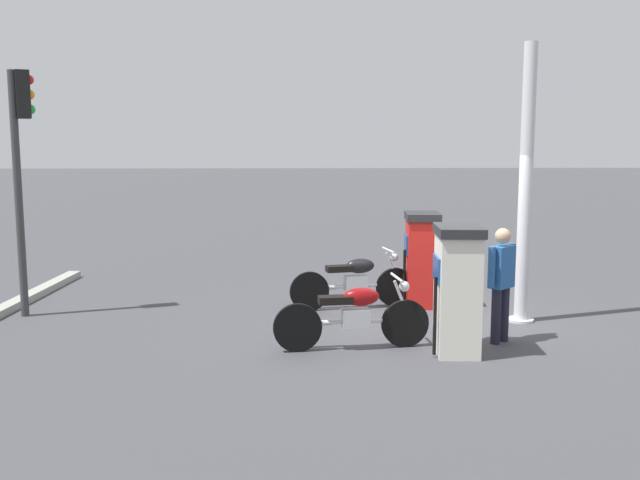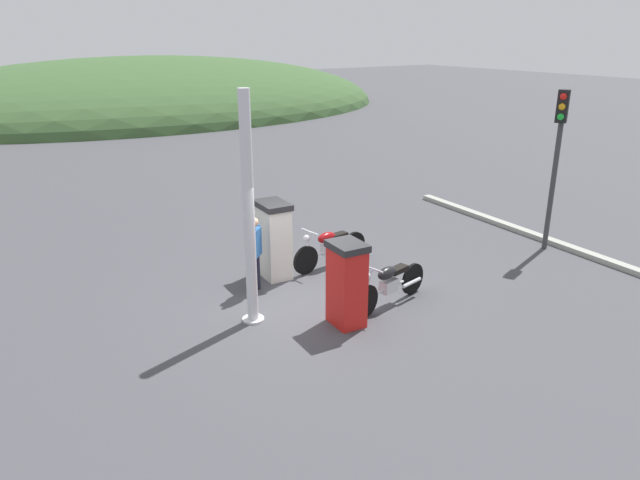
# 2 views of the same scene
# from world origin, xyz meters

# --- Properties ---
(ground_plane) EXTENTS (120.00, 120.00, 0.00)m
(ground_plane) POSITION_xyz_m (0.00, 0.00, 0.00)
(ground_plane) COLOR #424247
(fuel_pump_near) EXTENTS (0.63, 0.73, 1.55)m
(fuel_pump_near) POSITION_xyz_m (0.06, -1.31, 0.79)
(fuel_pump_near) COLOR red
(fuel_pump_near) RESTS_ON ground
(fuel_pump_far) EXTENTS (0.66, 0.87, 1.65)m
(fuel_pump_far) POSITION_xyz_m (0.06, 1.31, 0.84)
(fuel_pump_far) COLOR silver
(fuel_pump_far) RESTS_ON ground
(motorcycle_near_pump) EXTENTS (2.05, 0.65, 0.96)m
(motorcycle_near_pump) POSITION_xyz_m (1.17, -1.16, 0.47)
(motorcycle_near_pump) COLOR black
(motorcycle_near_pump) RESTS_ON ground
(motorcycle_far_pump) EXTENTS (2.06, 0.56, 0.96)m
(motorcycle_far_pump) POSITION_xyz_m (1.36, 1.11, 0.46)
(motorcycle_far_pump) COLOR black
(motorcycle_far_pump) RESTS_ON ground
(attendant_person) EXTENTS (0.49, 0.45, 1.56)m
(attendant_person) POSITION_xyz_m (-0.64, 0.86, 0.89)
(attendant_person) COLOR #1E1E2D
(attendant_person) RESTS_ON ground
(roadside_traffic_light) EXTENTS (0.40, 0.30, 3.76)m
(roadside_traffic_light) POSITION_xyz_m (6.29, -0.86, 2.57)
(roadside_traffic_light) COLOR #38383A
(roadside_traffic_light) RESTS_ON ground
(canopy_support_pole) EXTENTS (0.40, 0.40, 4.13)m
(canopy_support_pole) POSITION_xyz_m (-1.28, -0.26, 1.99)
(canopy_support_pole) COLOR silver
(canopy_support_pole) RESTS_ON ground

